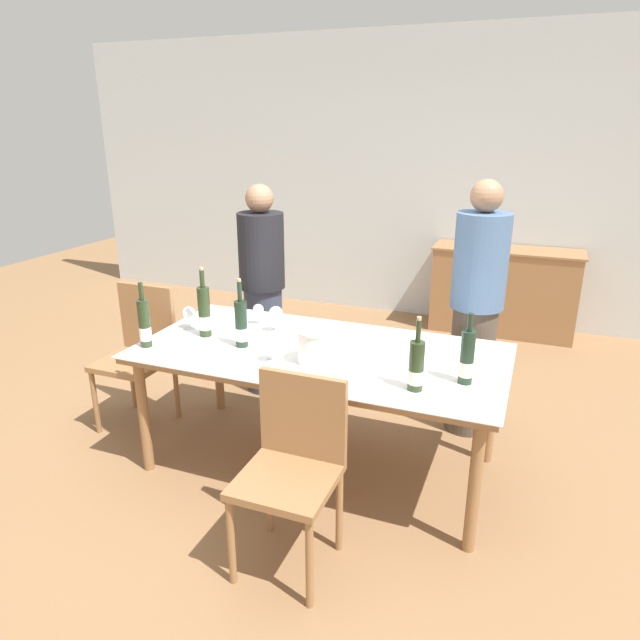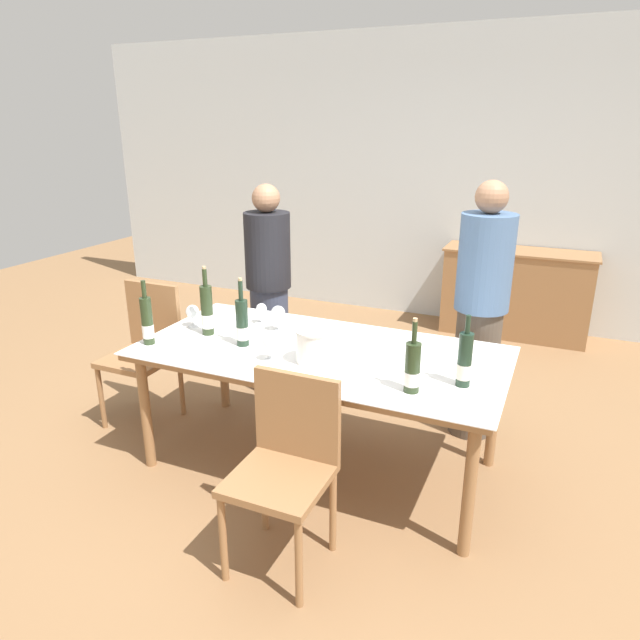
{
  "view_description": "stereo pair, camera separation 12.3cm",
  "coord_description": "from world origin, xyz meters",
  "px_view_note": "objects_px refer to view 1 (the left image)",
  "views": [
    {
      "loc": [
        1.08,
        -2.75,
        1.96
      ],
      "look_at": [
        0.0,
        0.0,
        0.92
      ],
      "focal_mm": 32.0,
      "sensor_mm": 36.0,
      "label": 1
    },
    {
      "loc": [
        1.19,
        -2.71,
        1.96
      ],
      "look_at": [
        0.0,
        0.0,
        0.92
      ],
      "focal_mm": 32.0,
      "sensor_mm": 36.0,
      "label": 2
    }
  ],
  "objects_px": {
    "wine_bottle_4": "(145,324)",
    "wine_glass_3": "(272,344)",
    "wine_bottle_2": "(204,313)",
    "wine_glass_2": "(258,311)",
    "wine_glass_1": "(189,314)",
    "wine_glass_0": "(276,314)",
    "ice_bucket": "(314,345)",
    "wine_bottle_0": "(416,367)",
    "wine_bottle_3": "(467,359)",
    "chair_near_front": "(294,459)",
    "chair_left_end": "(140,346)",
    "wine_bottle_1": "(241,325)",
    "person_guest_left": "(476,312)",
    "person_host": "(263,292)",
    "dining_table": "(320,360)",
    "sideboard_cabinet": "(503,291)"
  },
  "relations": [
    {
      "from": "wine_glass_2",
      "to": "chair_left_end",
      "type": "height_order",
      "value": "chair_left_end"
    },
    {
      "from": "wine_glass_2",
      "to": "person_host",
      "type": "distance_m",
      "value": 0.62
    },
    {
      "from": "wine_glass_2",
      "to": "chair_left_end",
      "type": "xyz_separation_m",
      "value": [
        -0.8,
        -0.18,
        -0.29
      ]
    },
    {
      "from": "chair_left_end",
      "to": "dining_table",
      "type": "bearing_deg",
      "value": -3.77
    },
    {
      "from": "sideboard_cabinet",
      "to": "wine_bottle_2",
      "type": "bearing_deg",
      "value": -118.4
    },
    {
      "from": "dining_table",
      "to": "person_guest_left",
      "type": "bearing_deg",
      "value": 45.6
    },
    {
      "from": "wine_glass_0",
      "to": "wine_glass_3",
      "type": "height_order",
      "value": "wine_glass_0"
    },
    {
      "from": "wine_bottle_4",
      "to": "wine_bottle_0",
      "type": "bearing_deg",
      "value": 0.33
    },
    {
      "from": "wine_bottle_0",
      "to": "wine_bottle_1",
      "type": "height_order",
      "value": "wine_bottle_1"
    },
    {
      "from": "wine_glass_2",
      "to": "person_guest_left",
      "type": "bearing_deg",
      "value": 21.66
    },
    {
      "from": "dining_table",
      "to": "wine_bottle_4",
      "type": "distance_m",
      "value": 1.01
    },
    {
      "from": "wine_bottle_1",
      "to": "person_guest_left",
      "type": "bearing_deg",
      "value": 36.31
    },
    {
      "from": "wine_bottle_1",
      "to": "person_guest_left",
      "type": "distance_m",
      "value": 1.48
    },
    {
      "from": "wine_bottle_3",
      "to": "chair_near_front",
      "type": "distance_m",
      "value": 0.96
    },
    {
      "from": "wine_bottle_4",
      "to": "wine_glass_3",
      "type": "bearing_deg",
      "value": 5.05
    },
    {
      "from": "dining_table",
      "to": "wine_glass_1",
      "type": "bearing_deg",
      "value": 177.29
    },
    {
      "from": "ice_bucket",
      "to": "wine_bottle_0",
      "type": "distance_m",
      "value": 0.59
    },
    {
      "from": "sideboard_cabinet",
      "to": "wine_bottle_1",
      "type": "bearing_deg",
      "value": -113.2
    },
    {
      "from": "dining_table",
      "to": "chair_near_front",
      "type": "bearing_deg",
      "value": -77.65
    },
    {
      "from": "wine_bottle_1",
      "to": "wine_glass_0",
      "type": "height_order",
      "value": "wine_bottle_1"
    },
    {
      "from": "dining_table",
      "to": "ice_bucket",
      "type": "distance_m",
      "value": 0.23
    },
    {
      "from": "ice_bucket",
      "to": "wine_glass_0",
      "type": "height_order",
      "value": "ice_bucket"
    },
    {
      "from": "dining_table",
      "to": "wine_bottle_2",
      "type": "bearing_deg",
      "value": -177.37
    },
    {
      "from": "dining_table",
      "to": "wine_bottle_1",
      "type": "xyz_separation_m",
      "value": [
        -0.44,
        -0.1,
        0.19
      ]
    },
    {
      "from": "wine_glass_0",
      "to": "person_host",
      "type": "xyz_separation_m",
      "value": [
        -0.41,
        0.64,
        -0.08
      ]
    },
    {
      "from": "wine_bottle_3",
      "to": "wine_glass_3",
      "type": "xyz_separation_m",
      "value": [
        -1.0,
        -0.1,
        -0.03
      ]
    },
    {
      "from": "wine_bottle_4",
      "to": "person_host",
      "type": "relative_size",
      "value": 0.24
    },
    {
      "from": "sideboard_cabinet",
      "to": "person_host",
      "type": "distance_m",
      "value": 2.54
    },
    {
      "from": "wine_bottle_1",
      "to": "person_host",
      "type": "bearing_deg",
      "value": 109.99
    },
    {
      "from": "dining_table",
      "to": "wine_glass_2",
      "type": "relative_size",
      "value": 15.46
    },
    {
      "from": "wine_bottle_3",
      "to": "wine_glass_2",
      "type": "xyz_separation_m",
      "value": [
        -1.33,
        0.39,
        -0.04
      ]
    },
    {
      "from": "ice_bucket",
      "to": "chair_left_end",
      "type": "height_order",
      "value": "chair_left_end"
    },
    {
      "from": "ice_bucket",
      "to": "person_host",
      "type": "distance_m",
      "value": 1.27
    },
    {
      "from": "wine_bottle_3",
      "to": "wine_bottle_4",
      "type": "xyz_separation_m",
      "value": [
        -1.76,
        -0.17,
        0.0
      ]
    },
    {
      "from": "wine_bottle_1",
      "to": "wine_glass_1",
      "type": "distance_m",
      "value": 0.47
    },
    {
      "from": "wine_bottle_4",
      "to": "chair_left_end",
      "type": "relative_size",
      "value": 0.4
    },
    {
      "from": "ice_bucket",
      "to": "wine_bottle_3",
      "type": "bearing_deg",
      "value": 2.3
    },
    {
      "from": "wine_bottle_3",
      "to": "chair_left_end",
      "type": "bearing_deg",
      "value": 174.18
    },
    {
      "from": "wine_bottle_0",
      "to": "wine_glass_1",
      "type": "xyz_separation_m",
      "value": [
        -1.49,
        0.34,
        -0.02
      ]
    },
    {
      "from": "wine_bottle_2",
      "to": "wine_bottle_3",
      "type": "height_order",
      "value": "wine_bottle_2"
    },
    {
      "from": "ice_bucket",
      "to": "chair_near_front",
      "type": "height_order",
      "value": "ice_bucket"
    },
    {
      "from": "wine_bottle_3",
      "to": "wine_bottle_4",
      "type": "relative_size",
      "value": 0.96
    },
    {
      "from": "wine_bottle_3",
      "to": "chair_near_front",
      "type": "height_order",
      "value": "wine_bottle_3"
    },
    {
      "from": "wine_bottle_2",
      "to": "chair_near_front",
      "type": "xyz_separation_m",
      "value": [
        0.88,
        -0.71,
        -0.36
      ]
    },
    {
      "from": "wine_bottle_3",
      "to": "wine_bottle_4",
      "type": "distance_m",
      "value": 1.77
    },
    {
      "from": "wine_bottle_4",
      "to": "wine_glass_0",
      "type": "height_order",
      "value": "wine_bottle_4"
    },
    {
      "from": "ice_bucket",
      "to": "wine_glass_0",
      "type": "bearing_deg",
      "value": 138.42
    },
    {
      "from": "wine_glass_2",
      "to": "wine_glass_1",
      "type": "bearing_deg",
      "value": -148.67
    },
    {
      "from": "wine_bottle_2",
      "to": "wine_glass_3",
      "type": "xyz_separation_m",
      "value": [
        0.54,
        -0.2,
        -0.04
      ]
    },
    {
      "from": "wine_glass_2",
      "to": "wine_bottle_4",
      "type": "bearing_deg",
      "value": -126.83
    }
  ]
}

